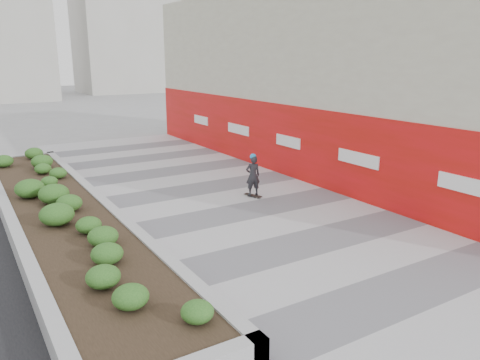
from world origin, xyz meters
The scene contains 7 objects.
ground centered at (0.00, 0.00, 0.00)m, with size 160.00×160.00×0.00m, color gray.
walkway centered at (0.00, 3.00, 0.01)m, with size 8.00×36.00×0.01m, color #A8A8AD.
building centered at (6.98, 8.98, 3.98)m, with size 6.04×24.08×8.00m.
planter centered at (-5.50, 7.00, 0.42)m, with size 3.00×18.00×0.90m.
distant_bldg_north_r centered at (15.00, 60.00, 12.00)m, with size 14.00×10.00×24.00m, color #ADAAA3.
manhole_cover centered at (0.50, 3.00, 0.00)m, with size 0.44×0.44×0.01m, color #595654.
skateboarder centered at (1.03, 6.21, 0.81)m, with size 0.60×0.75×1.61m.
Camera 1 is at (-7.86, -7.37, 4.93)m, focal length 35.00 mm.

